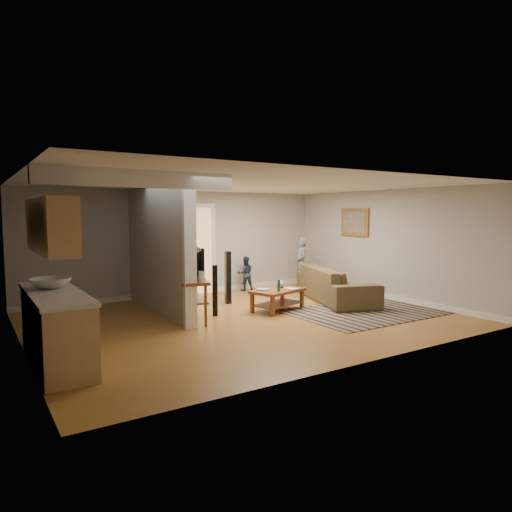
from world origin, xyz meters
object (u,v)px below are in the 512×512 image
Objects in this scene: speaker_left at (215,290)px; toy_basket at (186,294)px; tv_console at (192,282)px; speaker_right at (228,278)px; coffee_table at (278,294)px; toddler at (245,291)px; child at (301,289)px; sofa at (335,301)px.

toy_basket is (0.09, 1.54, -0.31)m from speaker_left.
tv_console is 1.16× the size of speaker_right.
coffee_table is at bearing -57.93° from speaker_right.
toddler is at bearing 73.99° from coffee_table.
coffee_table is 1.27× the size of speaker_left.
toy_basket is 3.22m from child.
coffee_table is 0.94× the size of tv_console.
tv_console is (-3.54, -0.05, 0.71)m from sofa.
coffee_table is 1.33m from speaker_left.
toddler is at bearing 57.25° from tv_console.
sofa is at bearing 4.65° from coffee_table.
sofa is 3.00× the size of toddler.
sofa is 2.11× the size of coffee_table.
child is 1.55× the size of toddler.
toy_basket is (0.63, 1.70, -0.53)m from tv_console.
child reaches higher than sofa.
tv_console is at bearing 111.17° from sofa.
sofa is 2.49m from speaker_right.
speaker_left is 2.98m from toddler.
speaker_left is (0.54, 0.15, -0.22)m from tv_console.
sofa is 2.48m from toddler.
tv_console is 3.50m from toddler.
child is at bearing 41.66° from coffee_table.
coffee_table is at bearing -27.00° from child.
coffee_table reaches higher than toddler.
toy_basket is at bearing 124.22° from coffee_table.
speaker_left reaches higher than coffee_table.
coffee_table reaches higher than sofa.
tv_console is 1.89m from toy_basket.
sofa is 5.42× the size of toy_basket.
sofa is 2.29× the size of speaker_right.
sofa is at bearing 21.40° from speaker_left.
toy_basket is 0.55× the size of toddler.
child is (0.31, 1.64, 0.00)m from sofa.
tv_console is 0.61m from speaker_left.
speaker_left is at bearing 108.36° from sofa.
toy_basket is 2.01m from toddler.
coffee_table is 1.89m from tv_console.
toddler is (1.20, 1.25, -0.57)m from speaker_right.
child reaches higher than toy_basket.
speaker_right is at bearing 64.03° from toddler.
tv_console is (-1.85, 0.09, 0.38)m from coffee_table.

